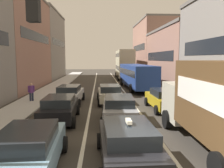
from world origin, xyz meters
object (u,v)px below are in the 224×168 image
bus_mid_queue_primary (137,74)px  removalist_box_truck (220,102)px  sedan_right_lane_behind_truck (164,99)px  hatchback_centre_lane_third (110,93)px  taxi_centre_lane_front (128,143)px  sedan_left_lane_front (29,149)px  pedestrian_near_kerb (31,91)px  sedan_left_lane_third (70,94)px  bus_far_queue_secondary (124,63)px  wagon_left_lane_second (60,108)px  sedan_centre_lane_second (119,108)px

bus_mid_queue_primary → removalist_box_truck: bearing=178.0°
sedan_right_lane_behind_truck → hatchback_centre_lane_third: bearing=53.4°
taxi_centre_lane_front → sedan_left_lane_front: size_ratio=1.00×
taxi_centre_lane_front → pedestrian_near_kerb: size_ratio=2.62×
bus_mid_queue_primary → pedestrian_near_kerb: size_ratio=6.39×
pedestrian_near_kerb → bus_mid_queue_primary: bearing=99.2°
sedan_left_lane_front → sedan_left_lane_third: (-0.18, 11.17, 0.00)m
sedan_left_lane_front → sedan_left_lane_third: same height
hatchback_centre_lane_third → sedan_right_lane_behind_truck: bearing=-127.1°
bus_far_queue_secondary → pedestrian_near_kerb: (-10.06, -20.85, -1.88)m
wagon_left_lane_second → taxi_centre_lane_front: bearing=-150.6°
hatchback_centre_lane_third → pedestrian_near_kerb: size_ratio=2.62×
sedan_centre_lane_second → bus_far_queue_secondary: size_ratio=0.41×
bus_far_queue_secondary → bus_mid_queue_primary: bearing=-178.9°
sedan_right_lane_behind_truck → pedestrian_near_kerb: pedestrian_near_kerb is taller
sedan_centre_lane_second → pedestrian_near_kerb: bearing=51.1°
hatchback_centre_lane_third → bus_mid_queue_primary: bearing=-25.2°
removalist_box_truck → sedan_left_lane_third: bearing=36.6°
sedan_left_lane_front → sedan_right_lane_behind_truck: bearing=-41.1°
removalist_box_truck → hatchback_centre_lane_third: bearing=22.0°
sedan_centre_lane_second → hatchback_centre_lane_third: size_ratio=1.01×
sedan_left_lane_third → removalist_box_truck: bearing=-141.6°
taxi_centre_lane_front → bus_mid_queue_primary: (3.46, 19.02, 0.96)m
wagon_left_lane_second → sedan_left_lane_third: size_ratio=0.99×
sedan_left_lane_front → bus_mid_queue_primary: bearing=-21.3°
sedan_centre_lane_second → sedan_left_lane_third: (-3.56, 5.41, 0.00)m
taxi_centre_lane_front → wagon_left_lane_second: size_ratio=1.00×
pedestrian_near_kerb → wagon_left_lane_second: bearing=2.2°
removalist_box_truck → sedan_left_lane_front: 7.18m
sedan_centre_lane_second → pedestrian_near_kerb: 9.06m
removalist_box_truck → sedan_centre_lane_second: removalist_box_truck is taller
pedestrian_near_kerb → removalist_box_truck: bearing=17.1°
taxi_centre_lane_front → sedan_left_lane_front: taxi_centre_lane_front is taller
taxi_centre_lane_front → bus_far_queue_secondary: bus_far_queue_secondary is taller
sedan_left_lane_front → wagon_left_lane_second: (-0.08, 5.97, 0.00)m
bus_mid_queue_primary → pedestrian_near_kerb: 12.66m
hatchback_centre_lane_third → bus_mid_queue_primary: bus_mid_queue_primary is taller
sedan_centre_lane_second → bus_mid_queue_primary: 14.02m
sedan_centre_lane_second → hatchback_centre_lane_third: same height
removalist_box_truck → bus_far_queue_secondary: 31.27m
taxi_centre_lane_front → sedan_left_lane_front: 3.23m
wagon_left_lane_second → sedan_left_lane_front: bearing=179.8°
wagon_left_lane_second → bus_far_queue_secondary: 27.54m
sedan_left_lane_front → pedestrian_near_kerb: (-3.42, 11.75, 0.15)m
sedan_left_lane_third → bus_far_queue_secondary: bus_far_queue_secondary is taller
pedestrian_near_kerb → sedan_left_lane_third: bearing=52.0°
taxi_centre_lane_front → sedan_right_lane_behind_truck: 8.95m
wagon_left_lane_second → pedestrian_near_kerb: bearing=29.1°
sedan_left_lane_third → pedestrian_near_kerb: pedestrian_near_kerb is taller
sedan_left_lane_third → sedan_right_lane_behind_truck: size_ratio=1.01×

